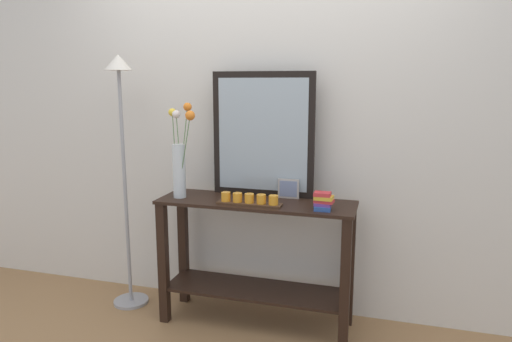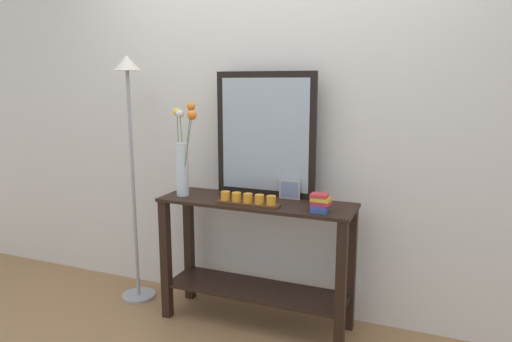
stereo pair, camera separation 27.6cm
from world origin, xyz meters
name	(u,v)px [view 1 (the left image)]	position (x,y,z in m)	size (l,w,h in m)	color
ground_plane	(256,323)	(0.00, 0.00, -0.01)	(7.00, 6.00, 0.02)	#997047
wall_back	(269,110)	(0.00, 0.31, 1.35)	(6.40, 0.08, 2.70)	silver
console_table	(256,250)	(0.00, 0.00, 0.49)	(1.22, 0.37, 0.81)	black
mirror_leaning	(263,135)	(0.00, 0.16, 1.20)	(0.66, 0.03, 0.79)	black
tall_vase_left	(180,158)	(-0.48, -0.04, 1.06)	(0.22, 0.15, 0.59)	silver
candle_tray	(249,200)	(-0.01, -0.10, 0.84)	(0.39, 0.09, 0.07)	#472D1C
picture_frame_small	(288,189)	(0.18, 0.12, 0.87)	(0.13, 0.01, 0.12)	#B7B2AD
book_stack	(323,201)	(0.43, -0.09, 0.86)	(0.11, 0.10, 0.10)	#2D519E
floor_lamp	(122,140)	(-0.92, 0.01, 1.15)	(0.24, 0.24, 1.70)	#9E9EA3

